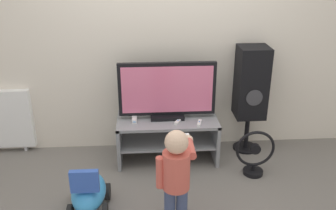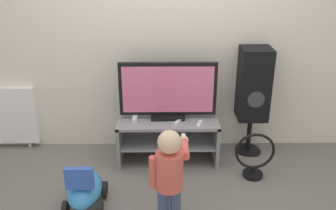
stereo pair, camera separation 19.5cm
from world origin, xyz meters
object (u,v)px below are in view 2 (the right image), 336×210
Objects in this scene: ride_on_toy at (85,189)px; radiator at (0,115)px; child at (170,171)px; floor_fan at (254,157)px; television at (168,91)px; remote_primary at (199,124)px; game_console at (135,118)px; remote_secondary at (178,122)px; speaker_tower at (254,86)px.

radiator is (-1.13, 1.11, 0.21)m from ride_on_toy.
child is 1.78× the size of floor_fan.
television is 0.46m from remote_primary.
remote_primary is 0.95m from child.
child is 1.06× the size of radiator.
remote_primary reaches higher than ride_on_toy.
floor_fan is (1.19, -0.35, -0.27)m from game_console.
floor_fan is 0.60× the size of radiator.
television is at bearing 8.43° from game_console.
television reaches higher than remote_primary.
floor_fan is (0.84, 0.67, -0.29)m from child.
television is 1.92m from radiator.
radiator reaches higher than game_console.
remote_secondary reaches higher than ride_on_toy.
remote_primary is 0.17× the size of radiator.
child is (-0.31, -0.90, 0.02)m from remote_primary.
radiator is (-1.97, 0.37, -0.09)m from remote_secondary.
remote_secondary is 0.11× the size of speaker_tower.
floor_fan is at bearing -20.41° from remote_secondary.
television is 7.42× the size of remote_primary.
ride_on_toy is (-0.73, 0.20, -0.32)m from child.
speaker_tower is (0.90, 1.18, 0.27)m from child.
game_console is at bearing -10.90° from radiator.
remote_secondary is 2.01m from radiator.
child reaches higher than remote_primary.
game_console is 1.18× the size of remote_primary.
radiator is at bearing 135.75° from ride_on_toy.
ride_on_toy is (-1.63, -0.97, -0.59)m from speaker_tower.
remote_primary is 0.22m from remote_secondary.
game_console is 1.27m from floor_fan.
remote_secondary is 0.15× the size of child.
ride_on_toy is at bearing -149.24° from speaker_tower.
game_console is at bearing 108.71° from child.
radiator reaches higher than floor_fan.
radiator is (-2.77, 0.13, -0.39)m from speaker_tower.
radiator is at bearing 177.25° from speaker_tower.
television is 6.26× the size of game_console.
remote_secondary is at bearing 41.49° from ride_on_toy.
ride_on_toy is (-1.58, -0.46, -0.03)m from floor_fan.
speaker_tower reaches higher than remote_primary.
child is (0.00, -1.07, -0.26)m from television.
speaker_tower is at bearing 25.73° from remote_primary.
television is 1.08m from floor_fan.
television reaches higher than radiator.
remote_secondary is at bearing -49.98° from television.
speaker_tower is at bearing 16.28° from remote_secondary.
ride_on_toy is at bearing -44.25° from radiator.
remote_secondary reaches higher than floor_fan.
floor_fan is at bearing 38.32° from child.
ride_on_toy is 1.60m from radiator.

